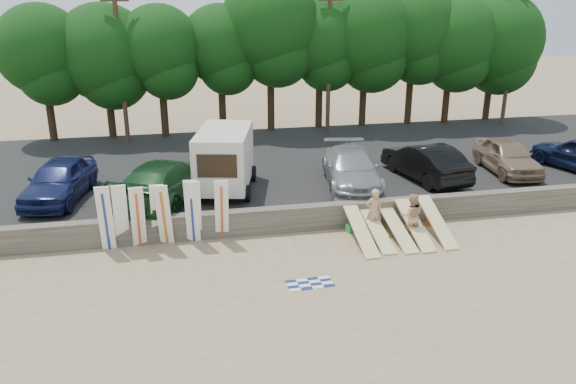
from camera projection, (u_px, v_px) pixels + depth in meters
name	position (u px, v px, depth m)	size (l,w,h in m)	color
ground	(393.00, 256.00, 20.01)	(120.00, 120.00, 0.00)	tan
seawall	(365.00, 213.00, 22.61)	(44.00, 0.50, 1.00)	#6B6356
parking_lot	(318.00, 164.00, 29.58)	(44.00, 14.50, 0.70)	#282828
treeline	(315.00, 39.00, 34.36)	(33.70, 6.38, 9.42)	#382616
utility_poles	(329.00, 55.00, 33.35)	(25.80, 0.26, 9.00)	#473321
box_trailer	(224.00, 157.00, 24.12)	(3.15, 4.59, 2.69)	beige
car_0	(59.00, 180.00, 23.25)	(2.02, 5.01, 1.71)	#161D4D
car_1	(166.00, 181.00, 23.09)	(2.45, 6.04, 1.75)	#153C1C
car_2	(351.00, 169.00, 24.94)	(2.24, 5.50, 1.60)	gray
car_3	(425.00, 162.00, 25.84)	(1.77, 5.07, 1.67)	black
car_4	(507.00, 156.00, 26.88)	(1.89, 4.69, 1.60)	#896D57
surfboard_upright_0	(106.00, 219.00, 19.95)	(0.50, 0.06, 2.60)	white
surfboard_upright_1	(121.00, 216.00, 20.19)	(0.50, 0.06, 2.60)	white
surfboard_upright_2	(138.00, 217.00, 20.14)	(0.50, 0.06, 2.60)	white
surfboard_upright_3	(158.00, 214.00, 20.46)	(0.50, 0.06, 2.60)	white
surfboard_upright_4	(164.00, 215.00, 20.31)	(0.50, 0.06, 2.60)	white
surfboard_upright_5	(194.00, 212.00, 20.65)	(0.50, 0.06, 2.60)	white
surfboard_upright_6	(192.00, 211.00, 20.61)	(0.50, 0.06, 2.60)	white
surfboard_upright_7	(222.00, 210.00, 20.80)	(0.50, 0.06, 2.60)	white
surfboard_low_0	(361.00, 231.00, 20.90)	(0.56, 3.00, 0.07)	beige
surfboard_low_1	(377.00, 229.00, 21.25)	(0.56, 3.00, 0.07)	beige
surfboard_low_2	(398.00, 229.00, 21.34)	(0.56, 3.00, 0.07)	beige
surfboard_low_3	(415.00, 225.00, 21.35)	(0.56, 3.00, 0.07)	beige
surfboard_low_4	(437.00, 222.00, 21.52)	(0.56, 3.00, 0.07)	beige
beachgoer_a	(374.00, 211.00, 21.66)	(0.66, 0.44, 1.82)	tan
beachgoer_b	(412.00, 216.00, 21.26)	(0.86, 0.67, 1.77)	tan
cooler	(351.00, 228.00, 22.00)	(0.38, 0.30, 0.32)	green
gear_bag	(431.00, 222.00, 22.68)	(0.30, 0.25, 0.22)	#CC5C18
beach_towel	(310.00, 283.00, 18.10)	(1.50, 1.50, 0.00)	white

